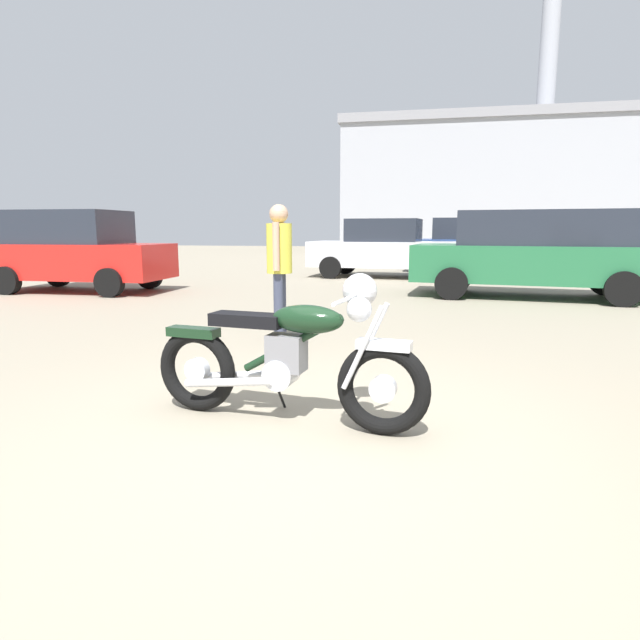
% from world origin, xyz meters
% --- Properties ---
extents(ground_plane, '(80.00, 80.00, 0.00)m').
position_xyz_m(ground_plane, '(0.00, 0.00, 0.00)').
color(ground_plane, gray).
extents(vintage_motorcycle, '(2.07, 0.73, 1.07)m').
position_xyz_m(vintage_motorcycle, '(-0.20, 0.30, 0.49)').
color(vintage_motorcycle, black).
rests_on(vintage_motorcycle, ground_plane).
extents(bystander, '(0.30, 0.46, 1.66)m').
position_xyz_m(bystander, '(-0.97, 2.80, 1.02)').
color(bystander, '#383D51').
rests_on(bystander, ground_plane).
extents(white_estate_far, '(4.89, 2.44, 1.74)m').
position_xyz_m(white_estate_far, '(2.97, 8.07, 0.94)').
color(white_estate_far, black).
rests_on(white_estate_far, ground_plane).
extents(silver_sedan_mid, '(4.36, 2.27, 1.67)m').
position_xyz_m(silver_sedan_mid, '(-0.44, 12.14, 0.84)').
color(silver_sedan_mid, black).
rests_on(silver_sedan_mid, ground_plane).
extents(pale_sedan_back, '(3.91, 1.85, 1.78)m').
position_xyz_m(pale_sedan_back, '(-6.88, 7.26, 0.92)').
color(pale_sedan_back, black).
rests_on(pale_sedan_back, ground_plane).
extents(dark_sedan_left, '(4.84, 2.29, 1.74)m').
position_xyz_m(dark_sedan_left, '(2.57, 14.71, 0.94)').
color(dark_sedan_left, black).
rests_on(dark_sedan_left, ground_plane).
extents(industrial_building, '(16.46, 13.58, 16.83)m').
position_xyz_m(industrial_building, '(3.97, 33.95, 3.96)').
color(industrial_building, '#9EA0A8').
rests_on(industrial_building, ground_plane).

